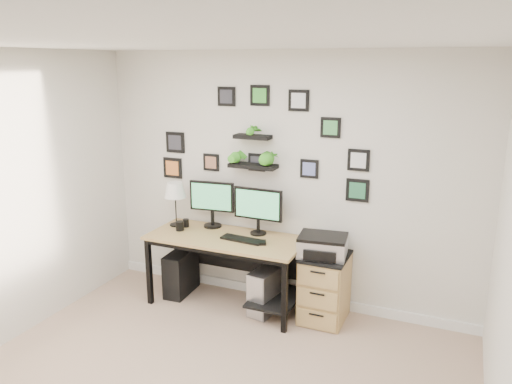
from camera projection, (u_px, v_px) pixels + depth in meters
The scene contains 14 objects.
room at pixel (281, 293), 5.40m from camera, with size 4.00×4.00×4.00m.
desk at pixel (231, 247), 5.14m from camera, with size 1.60×0.70×0.75m.
monitor_left at pixel (212, 201), 5.32m from camera, with size 0.49×0.21×0.50m.
monitor_right at pixel (258, 207), 5.09m from camera, with size 0.53×0.17×0.49m.
keyboard at pixel (242, 239), 4.98m from camera, with size 0.44×0.14×0.02m, color black.
mouse at pixel (263, 243), 4.88m from camera, with size 0.06×0.10×0.03m, color black.
table_lamp at pixel (175, 191), 5.35m from camera, with size 0.24×0.24×0.48m.
mug at pixel (180, 226), 5.27m from camera, with size 0.09×0.09×0.10m, color black.
pen_cup at pixel (186, 223), 5.38m from camera, with size 0.07×0.07×0.09m, color black.
pc_tower_black at pixel (181, 272), 5.48m from camera, with size 0.21×0.47×0.47m, color black.
pc_tower_grey at pixel (267, 290), 5.07m from camera, with size 0.28×0.49×0.46m.
file_cabinet at pixel (324, 288), 4.89m from camera, with size 0.43×0.53×0.67m.
printer at pixel (323, 246), 4.77m from camera, with size 0.49×0.41×0.20m.
wall_decor at pixel (257, 147), 5.05m from camera, with size 2.30×0.18×1.09m.
Camera 1 is at (1.68, -2.67, 2.48)m, focal length 35.00 mm.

